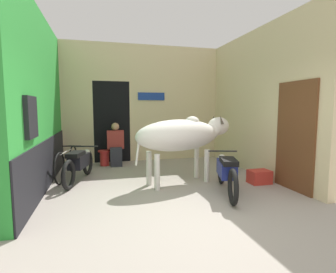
{
  "coord_description": "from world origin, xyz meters",
  "views": [
    {
      "loc": [
        -1.3,
        -3.4,
        1.59
      ],
      "look_at": [
        0.12,
        1.99,
        0.98
      ],
      "focal_mm": 28.0,
      "sensor_mm": 36.0,
      "label": 1
    }
  ],
  "objects_px": {
    "shopkeeper_seated": "(116,144)",
    "plastic_stool": "(105,157)",
    "crate": "(259,177)",
    "motorcycle_far": "(79,163)",
    "bucket": "(233,166)",
    "motorcycle_near": "(227,171)",
    "bicycle": "(67,163)",
    "cow": "(183,135)"
  },
  "relations": [
    {
      "from": "motorcycle_far",
      "to": "shopkeeper_seated",
      "type": "relative_size",
      "value": 1.46
    },
    {
      "from": "crate",
      "to": "cow",
      "type": "bearing_deg",
      "value": 163.21
    },
    {
      "from": "crate",
      "to": "motorcycle_near",
      "type": "bearing_deg",
      "value": -157.78
    },
    {
      "from": "plastic_stool",
      "to": "bucket",
      "type": "distance_m",
      "value": 3.46
    },
    {
      "from": "motorcycle_near",
      "to": "bicycle",
      "type": "height_order",
      "value": "motorcycle_near"
    },
    {
      "from": "motorcycle_far",
      "to": "crate",
      "type": "relative_size",
      "value": 3.95
    },
    {
      "from": "motorcycle_far",
      "to": "motorcycle_near",
      "type": "bearing_deg",
      "value": -29.12
    },
    {
      "from": "motorcycle_far",
      "to": "bucket",
      "type": "relative_size",
      "value": 6.69
    },
    {
      "from": "motorcycle_near",
      "to": "bicycle",
      "type": "xyz_separation_m",
      "value": [
        -3.01,
        1.88,
        -0.06
      ]
    },
    {
      "from": "motorcycle_far",
      "to": "bicycle",
      "type": "relative_size",
      "value": 1.04
    },
    {
      "from": "plastic_stool",
      "to": "motorcycle_far",
      "type": "bearing_deg",
      "value": -110.75
    },
    {
      "from": "cow",
      "to": "bicycle",
      "type": "xyz_separation_m",
      "value": [
        -2.44,
        1.01,
        -0.67
      ]
    },
    {
      "from": "motorcycle_near",
      "to": "plastic_stool",
      "type": "xyz_separation_m",
      "value": [
        -2.16,
        3.01,
        -0.19
      ]
    },
    {
      "from": "cow",
      "to": "bucket",
      "type": "bearing_deg",
      "value": 23.53
    },
    {
      "from": "motorcycle_near",
      "to": "crate",
      "type": "relative_size",
      "value": 4.08
    },
    {
      "from": "motorcycle_near",
      "to": "bucket",
      "type": "bearing_deg",
      "value": 57.84
    },
    {
      "from": "cow",
      "to": "motorcycle_near",
      "type": "distance_m",
      "value": 1.21
    },
    {
      "from": "shopkeeper_seated",
      "to": "crate",
      "type": "height_order",
      "value": "shopkeeper_seated"
    },
    {
      "from": "motorcycle_near",
      "to": "bucket",
      "type": "xyz_separation_m",
      "value": [
        0.97,
        1.54,
        -0.28
      ]
    },
    {
      "from": "plastic_stool",
      "to": "crate",
      "type": "bearing_deg",
      "value": -39.71
    },
    {
      "from": "bicycle",
      "to": "bucket",
      "type": "bearing_deg",
      "value": -4.86
    },
    {
      "from": "crate",
      "to": "bucket",
      "type": "distance_m",
      "value": 1.14
    },
    {
      "from": "shopkeeper_seated",
      "to": "plastic_stool",
      "type": "bearing_deg",
      "value": 161.72
    },
    {
      "from": "bicycle",
      "to": "crate",
      "type": "xyz_separation_m",
      "value": [
        3.99,
        -1.48,
        -0.21
      ]
    },
    {
      "from": "cow",
      "to": "bucket",
      "type": "distance_m",
      "value": 1.9
    },
    {
      "from": "motorcycle_near",
      "to": "cow",
      "type": "bearing_deg",
      "value": 123.38
    },
    {
      "from": "crate",
      "to": "bucket",
      "type": "xyz_separation_m",
      "value": [
        -0.01,
        1.14,
        -0.01
      ]
    },
    {
      "from": "plastic_stool",
      "to": "bicycle",
      "type": "bearing_deg",
      "value": -126.92
    },
    {
      "from": "cow",
      "to": "motorcycle_far",
      "type": "height_order",
      "value": "cow"
    },
    {
      "from": "motorcycle_near",
      "to": "plastic_stool",
      "type": "bearing_deg",
      "value": 125.68
    },
    {
      "from": "bicycle",
      "to": "shopkeeper_seated",
      "type": "height_order",
      "value": "shopkeeper_seated"
    },
    {
      "from": "crate",
      "to": "shopkeeper_seated",
      "type": "bearing_deg",
      "value": 138.52
    },
    {
      "from": "bicycle",
      "to": "plastic_stool",
      "type": "height_order",
      "value": "bicycle"
    },
    {
      "from": "motorcycle_far",
      "to": "shopkeeper_seated",
      "type": "bearing_deg",
      "value": 58.02
    },
    {
      "from": "bicycle",
      "to": "shopkeeper_seated",
      "type": "bearing_deg",
      "value": 41.8
    },
    {
      "from": "crate",
      "to": "plastic_stool",
      "type": "bearing_deg",
      "value": 140.29
    },
    {
      "from": "cow",
      "to": "plastic_stool",
      "type": "distance_m",
      "value": 2.78
    },
    {
      "from": "bicycle",
      "to": "shopkeeper_seated",
      "type": "relative_size",
      "value": 1.41
    },
    {
      "from": "cow",
      "to": "crate",
      "type": "xyz_separation_m",
      "value": [
        1.55,
        -0.47,
        -0.88
      ]
    },
    {
      "from": "cow",
      "to": "motorcycle_near",
      "type": "bearing_deg",
      "value": -56.62
    },
    {
      "from": "bicycle",
      "to": "bucket",
      "type": "height_order",
      "value": "bicycle"
    },
    {
      "from": "motorcycle_near",
      "to": "bucket",
      "type": "height_order",
      "value": "motorcycle_near"
    }
  ]
}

